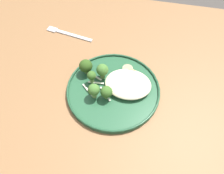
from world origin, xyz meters
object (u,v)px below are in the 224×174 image
broccoli_floret_front_edge (106,92)px  broccoli_floret_left_leaning (92,76)px  seared_scallop_center_golden (123,93)px  dinner_fork (68,34)px  broccoli_floret_tall_stalk (86,66)px  broccoli_floret_center_pile (102,70)px  seared_scallop_tilted_round (127,69)px  dinner_plate (112,89)px  seared_scallop_large_seared (139,81)px  seared_scallop_right_edge (132,92)px  broccoli_floret_small_sprig (94,90)px  seared_scallop_front_small (131,74)px

broccoli_floret_front_edge → broccoli_floret_left_leaning: 0.07m
seared_scallop_center_golden → dinner_fork: bearing=-42.4°
seared_scallop_center_golden → broccoli_floret_tall_stalk: 0.15m
broccoli_floret_center_pile → dinner_fork: (0.18, -0.18, -0.04)m
broccoli_floret_left_leaning → seared_scallop_tilted_round: bearing=-145.6°
seared_scallop_tilted_round → dinner_fork: seared_scallop_tilted_round is taller
dinner_plate → seared_scallop_large_seared: 0.09m
seared_scallop_tilted_round → broccoli_floret_front_edge: bearing=68.9°
broccoli_floret_tall_stalk → dinner_fork: bearing=-54.2°
seared_scallop_large_seared → broccoli_floret_center_pile: 0.12m
seared_scallop_right_edge → broccoli_floret_left_leaning: (0.13, -0.02, 0.02)m
broccoli_floret_tall_stalk → broccoli_floret_left_leaning: 0.05m
seared_scallop_right_edge → broccoli_floret_front_edge: bearing=21.6°
broccoli_floret_center_pile → broccoli_floret_small_sprig: bearing=83.9°
dinner_plate → broccoli_floret_left_leaning: (0.07, -0.01, 0.03)m
broccoli_floret_center_pile → dinner_fork: broccoli_floret_center_pile is taller
seared_scallop_right_edge → seared_scallop_tilted_round: 0.09m
broccoli_floret_tall_stalk → broccoli_floret_center_pile: bearing=170.6°
dinner_plate → broccoli_floret_left_leaning: bearing=-9.6°
dinner_plate → broccoli_floret_center_pile: broccoli_floret_center_pile is taller
broccoli_floret_front_edge → broccoli_floret_small_sprig: bearing=5.0°
broccoli_floret_center_pile → broccoli_floret_left_leaning: bearing=43.6°
seared_scallop_right_edge → broccoli_floret_front_edge: size_ratio=0.58×
seared_scallop_tilted_round → broccoli_floret_front_edge: 0.12m
broccoli_floret_front_edge → broccoli_floret_left_leaning: bearing=-38.9°
broccoli_floret_center_pile → broccoli_floret_small_sprig: size_ratio=1.07×
seared_scallop_tilted_round → broccoli_floret_center_pile: broccoli_floret_center_pile is taller
broccoli_floret_front_edge → broccoli_floret_center_pile: bearing=-68.2°
seared_scallop_front_small → broccoli_floret_tall_stalk: bearing=4.9°
seared_scallop_center_golden → broccoli_floret_small_sprig: size_ratio=0.55×
seared_scallop_large_seared → seared_scallop_right_edge: (0.01, 0.04, 0.00)m
seared_scallop_center_golden → broccoli_floret_center_pile: size_ratio=0.52×
broccoli_floret_left_leaning → seared_scallop_large_seared: bearing=-169.4°
dinner_plate → dinner_fork: bearing=-45.0°
seared_scallop_front_small → seared_scallop_right_edge: bearing=103.4°
seared_scallop_center_golden → broccoli_floret_small_sprig: (0.08, 0.02, 0.02)m
dinner_plate → broccoli_floret_center_pile: 0.07m
seared_scallop_center_golden → seared_scallop_right_edge: 0.03m
dinner_fork → broccoli_floret_tall_stalk: bearing=125.8°
dinner_plate → broccoli_floret_front_edge: (0.01, 0.03, 0.03)m
broccoli_floret_left_leaning → broccoli_floret_front_edge: bearing=141.1°
seared_scallop_center_golden → broccoli_floret_front_edge: size_ratio=0.60×
seared_scallop_center_golden → dinner_plate: bearing=-23.3°
broccoli_floret_front_edge → dinner_fork: (0.21, -0.25, -0.04)m
broccoli_floret_front_edge → dinner_fork: bearing=-50.4°
seared_scallop_right_edge → broccoli_floret_front_edge: broccoli_floret_front_edge is taller
dinner_plate → seared_scallop_front_small: (-0.05, -0.06, 0.01)m
seared_scallop_large_seared → seared_scallop_center_golden: same height
broccoli_floret_center_pile → seared_scallop_tilted_round: bearing=-149.8°
seared_scallop_front_small → seared_scallop_tilted_round: seared_scallop_front_small is taller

